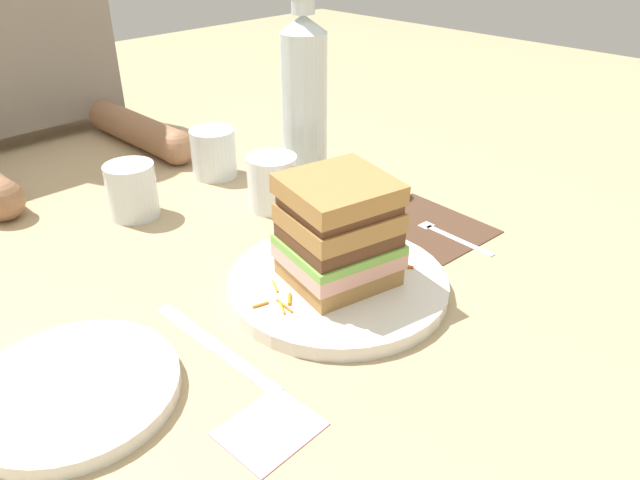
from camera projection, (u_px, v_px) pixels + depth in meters
The scene contains 23 objects.
ground_plane at pixel (333, 278), 0.75m from camera, with size 3.00×3.00×0.00m, color tan.
main_plate at pixel (338, 284), 0.73m from camera, with size 0.26×0.26×0.02m, color white.
sandwich at pixel (339, 232), 0.69m from camera, with size 0.14×0.13×0.13m.
carrot_shred_0 at pixel (290, 299), 0.68m from camera, with size 0.00×0.00×0.02m, color orange.
carrot_shred_1 at pixel (275, 286), 0.70m from camera, with size 0.00×0.00×0.02m, color orange.
carrot_shred_2 at pixel (282, 308), 0.67m from camera, with size 0.00×0.00×0.02m, color orange.
carrot_shred_3 at pixel (284, 306), 0.67m from camera, with size 0.00×0.00×0.03m, color orange.
carrot_shred_4 at pixel (262, 306), 0.67m from camera, with size 0.00×0.00×0.02m, color orange.
carrot_shred_5 at pixel (398, 263), 0.75m from camera, with size 0.00×0.00×0.02m, color orange.
carrot_shred_6 at pixel (402, 266), 0.74m from camera, with size 0.00×0.00×0.03m, color orange.
carrot_shred_7 at pixel (389, 251), 0.77m from camera, with size 0.00×0.00×0.03m, color orange.
carrot_shred_8 at pixel (382, 249), 0.78m from camera, with size 0.00×0.00×0.02m, color orange.
carrot_shred_9 at pixel (379, 252), 0.77m from camera, with size 0.00×0.00×0.03m, color orange.
carrot_shred_10 at pixel (393, 251), 0.77m from camera, with size 0.00×0.00×0.03m, color orange.
napkin_dark at pixel (428, 226), 0.87m from camera, with size 0.14×0.17×0.00m, color #4C3323.
fork at pixel (440, 230), 0.85m from camera, with size 0.03×0.17×0.00m.
knife at pixel (218, 348), 0.63m from camera, with size 0.02×0.20×0.00m.
juice_glass at pixel (273, 185), 0.91m from camera, with size 0.08×0.08×0.08m.
water_bottle at pixel (304, 98), 0.96m from camera, with size 0.07×0.07×0.30m.
empty_tumbler_0 at pixel (214, 153), 1.01m from camera, with size 0.08×0.08×0.08m, color silver.
empty_tumbler_1 at pixel (132, 190), 0.88m from camera, with size 0.07×0.07×0.08m, color silver.
side_plate at pixel (74, 390), 0.57m from camera, with size 0.20×0.20×0.02m, color white.
napkin_pink at pixel (270, 429), 0.54m from camera, with size 0.08×0.07×0.00m, color pink.
Camera 1 is at (-0.46, -0.43, 0.41)m, focal length 34.03 mm.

